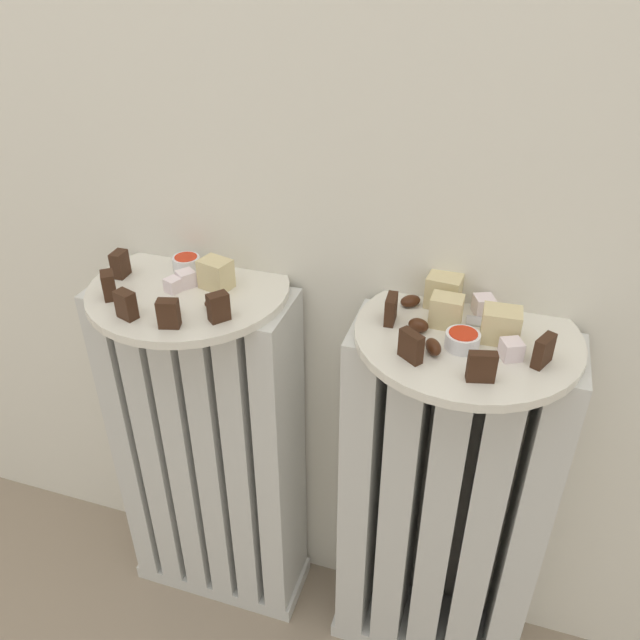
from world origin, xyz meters
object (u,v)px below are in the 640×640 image
plate_left (189,289)px  jam_bowl_right (462,339)px  radiator_right (441,512)px  plate_right (467,336)px  radiator_left (210,456)px  fork (473,333)px  jam_bowl_left (186,263)px

plate_left → jam_bowl_right: 0.39m
radiator_right → plate_right: bearing=-116.6°
radiator_left → plate_left: plate_left is taller
jam_bowl_right → fork: bearing=73.5°
jam_bowl_right → plate_left: bearing=174.7°
radiator_left → jam_bowl_right: 0.52m
jam_bowl_left → fork: bearing=-5.9°
plate_left → fork: size_ratio=2.99×
radiator_left → plate_right: (0.39, 0.00, 0.33)m
jam_bowl_right → radiator_right: bearing=84.5°
radiator_right → jam_bowl_right: size_ratio=15.03×
plate_right → jam_bowl_left: bearing=174.3°
radiator_left → jam_bowl_left: (-0.02, 0.04, 0.35)m
radiator_left → radiator_right: (0.39, 0.00, 0.00)m
fork → jam_bowl_left: bearing=174.1°
plate_right → jam_bowl_left: jam_bowl_left is taller
radiator_right → plate_left: (-0.39, -0.00, 0.33)m
plate_left → plate_right: same height
radiator_right → jam_bowl_right: (-0.00, -0.04, 0.34)m
plate_left → jam_bowl_right: (0.39, -0.04, 0.02)m
radiator_left → fork: size_ratio=6.61×
radiator_right → fork: bearing=-20.2°
plate_right → fork: (0.01, -0.00, 0.01)m
plate_right → fork: fork is taller
plate_right → jam_bowl_right: jam_bowl_right is taller
jam_bowl_left → radiator_right: bearing=-5.7°
radiator_left → plate_left: bearing=0.0°
fork → radiator_right: bearing=159.8°
radiator_left → jam_bowl_right: jam_bowl_right is taller
radiator_left → radiator_right: bearing=0.0°
plate_right → fork: 0.01m
radiator_left → jam_bowl_right: bearing=-5.3°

